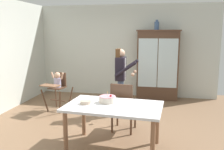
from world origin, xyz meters
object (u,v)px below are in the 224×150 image
Objects in this scene: china_cabinet at (158,65)px; adult_person at (121,73)px; high_chair_with_toddler at (57,84)px; dining_chair_far_side at (123,104)px; ceramic_vase at (157,25)px; birthday_cake at (107,99)px; serving_bowl at (86,102)px; dining_table at (114,111)px.

adult_person is (-0.81, -1.52, -0.02)m from china_cabinet.
dining_chair_far_side is (1.76, -1.00, -0.10)m from high_chair_with_toddler.
dining_chair_far_side is at bearing -102.19° from ceramic_vase.
adult_person reaches higher than dining_chair_far_side.
china_cabinet is 2.05× the size of dining_chair_far_side.
birthday_cake reaches higher than serving_bowl.
dining_table is (-0.66, -3.23, -0.34)m from china_cabinet.
birthday_cake is 0.62m from dining_chair_far_side.
high_chair_with_toddler is at bearing 126.36° from serving_bowl.
dining_table is 1.66× the size of dining_chair_far_side.
dining_chair_far_side is (0.05, 0.68, -0.09)m from dining_table.
ceramic_vase reaches higher than dining_table.
serving_bowl is at bearing 170.84° from adult_person.
high_chair_with_toddler is 3.39× the size of birthday_cake.
china_cabinet is 1.10m from ceramic_vase.
dining_chair_far_side is at bearing -17.50° from high_chair_with_toddler.
high_chair_with_toddler is 2.40m from dining_table.
china_cabinet reaches higher than dining_chair_far_side.
ceramic_vase is 3.59m from dining_table.
ceramic_vase is 3.43m from birthday_cake.
adult_person is at bearing 13.07° from high_chair_with_toddler.
adult_person is (-0.75, -1.52, -1.12)m from ceramic_vase.
adult_person is 8.50× the size of serving_bowl.
dining_chair_far_side is (0.51, 0.69, -0.21)m from serving_bowl.
serving_bowl is at bearing -109.04° from china_cabinet.
china_cabinet reaches higher than adult_person.
china_cabinet is at bearing 75.72° from birthday_cake.
serving_bowl is 0.89m from dining_chair_far_side.
ceramic_vase is at bearing 76.77° from birthday_cake.
china_cabinet is 7.02× the size of birthday_cake.
serving_bowl is (-0.31, -1.72, -0.20)m from adult_person.
ceramic_vase is at bearing 176.37° from china_cabinet.
high_chair_with_toddler is at bearing 92.00° from adult_person.
dining_chair_far_side is (-0.61, -2.55, -0.43)m from china_cabinet.
ceramic_vase is 0.96× the size of birthday_cake.
adult_person is 0.96× the size of dining_table.
birthday_cake is at bearing -104.28° from china_cabinet.
ceramic_vase is at bearing -25.03° from adult_person.
serving_bowl is at bearing -41.47° from high_chair_with_toddler.
ceramic_vase is 3.02m from dining_chair_far_side.
serving_bowl reaches higher than dining_table.
birthday_cake is (-0.79, -3.09, -0.19)m from china_cabinet.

